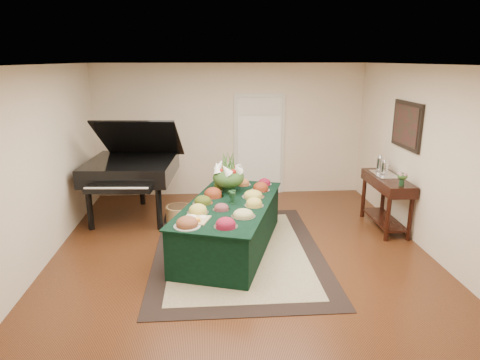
{
  "coord_description": "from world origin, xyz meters",
  "views": [
    {
      "loc": [
        -0.45,
        -5.75,
        2.77
      ],
      "look_at": [
        0.0,
        0.3,
        1.05
      ],
      "focal_mm": 32.0,
      "sensor_mm": 36.0,
      "label": 1
    }
  ],
  "objects": [
    {
      "name": "kitchen_doorway",
      "position": [
        0.6,
        2.97,
        1.02
      ],
      "size": [
        1.05,
        0.07,
        2.1
      ],
      "color": "beige",
      "rests_on": "ground"
    },
    {
      "name": "cutting_board",
      "position": [
        -0.64,
        -0.44,
        0.76
      ],
      "size": [
        0.42,
        0.42,
        0.1
      ],
      "color": "tan",
      "rests_on": "buffet_table"
    },
    {
      "name": "area_rug",
      "position": [
        -0.05,
        0.09,
        0.01
      ],
      "size": [
        2.45,
        3.43,
        0.01
      ],
      "color": "black",
      "rests_on": "ground"
    },
    {
      "name": "mahogany_sideboard",
      "position": [
        2.49,
        0.84,
        0.69
      ],
      "size": [
        0.45,
        1.27,
        0.89
      ],
      "color": "black",
      "rests_on": "ground"
    },
    {
      "name": "food_platters",
      "position": [
        -0.18,
        0.27,
        0.77
      ],
      "size": [
        1.52,
        2.22,
        0.14
      ],
      "color": "silver",
      "rests_on": "buffet_table"
    },
    {
      "name": "floral_centerpiece",
      "position": [
        -0.15,
        0.77,
        1.03
      ],
      "size": [
        0.52,
        0.52,
        0.52
      ],
      "color": "black",
      "rests_on": "buffet_table"
    },
    {
      "name": "grand_piano",
      "position": [
        -1.82,
        1.71,
        0.91
      ],
      "size": [
        1.7,
        1.89,
        1.81
      ],
      "color": "black",
      "rests_on": "ground"
    },
    {
      "name": "green_goblets",
      "position": [
        -0.12,
        0.23,
        0.81
      ],
      "size": [
        0.11,
        0.18,
        0.18
      ],
      "color": "black",
      "rests_on": "buffet_table"
    },
    {
      "name": "buffet_table",
      "position": [
        -0.16,
        0.22,
        0.37
      ],
      "size": [
        1.85,
        2.7,
        0.72
      ],
      "color": "black",
      "rests_on": "ground"
    },
    {
      "name": "pink_bouquet",
      "position": [
        2.5,
        0.35,
        1.04
      ],
      "size": [
        0.17,
        0.17,
        0.22
      ],
      "color": "black",
      "rests_on": "mahogany_sideboard"
    },
    {
      "name": "wall_painting",
      "position": [
        2.72,
        0.84,
        1.75
      ],
      "size": [
        0.05,
        0.95,
        0.75
      ],
      "color": "black",
      "rests_on": "ground"
    },
    {
      "name": "tea_service",
      "position": [
        2.5,
        1.11,
        1.01
      ],
      "size": [
        0.34,
        0.58,
        0.3
      ],
      "color": "silver",
      "rests_on": "mahogany_sideboard"
    },
    {
      "name": "ground",
      "position": [
        0.0,
        0.0,
        0.0
      ],
      "size": [
        6.0,
        6.0,
        0.0
      ],
      "primitive_type": "plane",
      "color": "black",
      "rests_on": "ground"
    },
    {
      "name": "wicker_basket",
      "position": [
        -1.0,
        1.39,
        0.14
      ],
      "size": [
        0.45,
        0.45,
        0.28
      ],
      "primitive_type": "cylinder",
      "color": "olive",
      "rests_on": "ground"
    }
  ]
}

